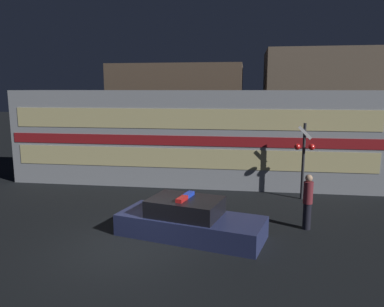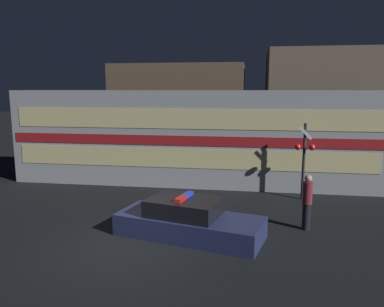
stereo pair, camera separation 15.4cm
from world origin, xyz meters
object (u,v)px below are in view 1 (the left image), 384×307
object	(u,v)px
train	(193,137)
crossing_signal_near	(304,155)
police_car	(189,221)
pedestrian	(308,201)

from	to	relation	value
train	crossing_signal_near	xyz separation A→B (m)	(4.99, -2.41, -0.36)
police_car	pedestrian	size ratio (longest dim) A/B	2.62
police_car	crossing_signal_near	bearing A→B (deg)	62.57
pedestrian	crossing_signal_near	world-z (taller)	crossing_signal_near
train	police_car	size ratio (longest dim) A/B	3.60
pedestrian	train	bearing A→B (deg)	128.34
police_car	pedestrian	bearing A→B (deg)	31.06
train	pedestrian	xyz separation A→B (m)	(4.66, -5.89, -1.31)
train	pedestrian	bearing A→B (deg)	-51.66
police_car	crossing_signal_near	world-z (taller)	crossing_signal_near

